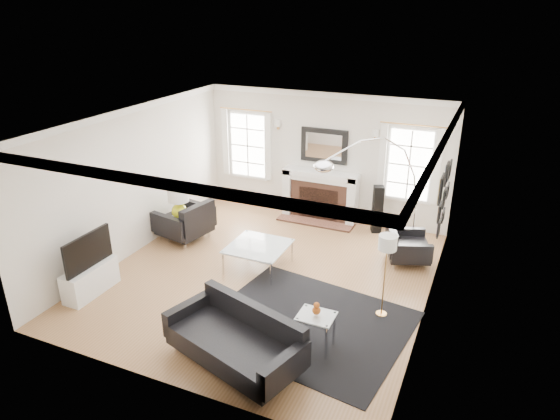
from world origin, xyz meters
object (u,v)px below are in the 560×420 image
at_px(fireplace, 320,196).
at_px(armchair_right, 405,247).
at_px(coffee_table, 258,247).
at_px(armchair_left, 187,222).
at_px(arc_floor_lamp, 371,194).
at_px(gourd_lamp, 179,201).
at_px(sofa, 238,340).

bearing_deg(fireplace, armchair_right, -30.86).
height_order(armchair_right, coffee_table, armchair_right).
distance_m(armchair_left, armchair_right, 4.36).
bearing_deg(armchair_left, coffee_table, -15.02).
relative_size(armchair_right, arc_floor_lamp, 0.42).
height_order(armchair_right, arc_floor_lamp, arc_floor_lamp).
bearing_deg(gourd_lamp, arc_floor_lamp, 11.19).
height_order(fireplace, armchair_right, fireplace).
relative_size(fireplace, armchair_right, 1.65).
height_order(coffee_table, arc_floor_lamp, arc_floor_lamp).
height_order(armchair_left, armchair_right, armchair_left).
relative_size(fireplace, gourd_lamp, 2.53).
relative_size(gourd_lamp, arc_floor_lamp, 0.27).
bearing_deg(armchair_left, sofa, -46.87).
bearing_deg(armchair_left, arc_floor_lamp, 9.61).
distance_m(sofa, arc_floor_lamp, 3.78).
xyz_separation_m(sofa, arc_floor_lamp, (0.86, 3.55, 0.99)).
bearing_deg(armchair_right, coffee_table, -151.33).
bearing_deg(sofa, gourd_lamp, 134.99).
bearing_deg(armchair_right, arc_floor_lamp, -163.11).
bearing_deg(coffee_table, gourd_lamp, 168.75).
bearing_deg(fireplace, sofa, -82.97).
xyz_separation_m(coffee_table, arc_floor_lamp, (1.74, 1.11, 0.90)).
xyz_separation_m(fireplace, armchair_right, (2.15, -1.28, -0.23)).
bearing_deg(sofa, armchair_left, 133.13).
bearing_deg(armchair_left, fireplace, 44.51).
height_order(sofa, arc_floor_lamp, arc_floor_lamp).
bearing_deg(coffee_table, armchair_right, 28.67).
bearing_deg(gourd_lamp, sofa, -45.01).
bearing_deg(arc_floor_lamp, sofa, -103.65).
bearing_deg(gourd_lamp, armchair_right, 12.08).
bearing_deg(arc_floor_lamp, fireplace, 134.97).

